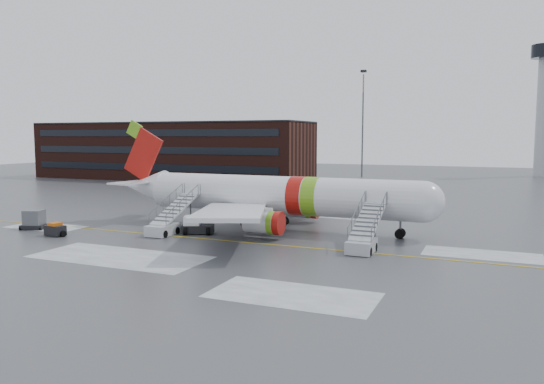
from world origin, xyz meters
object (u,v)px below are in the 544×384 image
at_px(uld_container, 34,220).
at_px(airliner, 271,195).
at_px(baggage_tractor, 55,230).
at_px(airstair_fwd, 364,238).
at_px(airstair_aft, 167,223).
at_px(pushback_tug, 196,226).

bearing_deg(uld_container, airliner, 23.36).
bearing_deg(uld_container, baggage_tractor, -22.53).
distance_m(airliner, airstair_fwd, 13.09).
distance_m(airstair_aft, baggage_tractor, 10.47).
bearing_deg(pushback_tug, baggage_tractor, -152.03).
distance_m(pushback_tug, baggage_tractor, 13.20).
height_order(airstair_fwd, airstair_aft, same).
bearing_deg(airstair_aft, baggage_tractor, -151.53).
relative_size(airstair_aft, baggage_tractor, 3.10).
height_order(pushback_tug, uld_container, uld_container).
distance_m(airstair_aft, pushback_tug, 2.76).
bearing_deg(airstair_fwd, airstair_aft, 180.00).
bearing_deg(baggage_tractor, uld_container, 157.47).
bearing_deg(baggage_tractor, airstair_aft, 28.47).
distance_m(airstair_fwd, baggage_tractor, 28.82).
bearing_deg(uld_container, airstair_aft, 12.10).
distance_m(uld_container, baggage_tractor, 5.20).
distance_m(airliner, airstair_aft, 10.66).
xyz_separation_m(airstair_fwd, pushback_tug, (-16.72, 1.20, -0.30)).
bearing_deg(pushback_tug, airstair_fwd, -4.12).
xyz_separation_m(airstair_fwd, uld_container, (-33.17, -3.00, -0.16)).
height_order(airstair_aft, baggage_tractor, airstair_aft).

